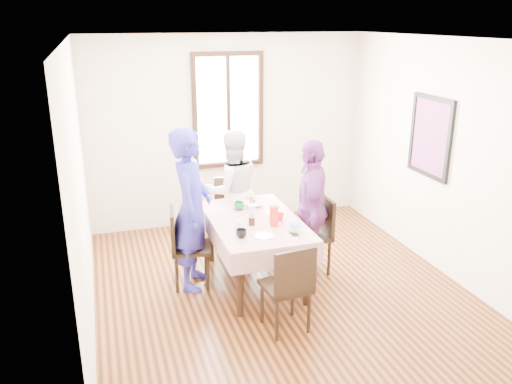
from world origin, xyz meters
The scene contains 30 objects.
ground centered at (0.00, 0.00, 0.00)m, with size 4.50×4.50×0.00m, color black.
back_wall centered at (0.00, 2.25, 1.35)m, with size 4.00×4.00×0.00m, color beige.
right_wall centered at (2.00, 0.00, 1.35)m, with size 4.50×4.50×0.00m, color beige.
window_frame centered at (0.00, 2.23, 1.65)m, with size 1.02×0.06×1.62m, color black.
window_pane centered at (0.00, 2.24, 1.65)m, with size 0.90×0.02×1.50m, color white.
art_poster centered at (1.98, 0.30, 1.55)m, with size 0.04×0.76×0.96m, color red.
dining_table centered at (-0.21, 0.28, 0.38)m, with size 0.85×1.45×0.75m, color black.
tablecloth centered at (-0.21, 0.28, 0.76)m, with size 0.97×1.57×0.01m, color #590011.
chair_left centered at (-0.92, 0.42, 0.46)m, with size 0.42×0.42×0.91m, color black.
chair_right centered at (0.49, 0.33, 0.46)m, with size 0.42×0.42×0.91m, color black.
chair_far centered at (-0.21, 1.28, 0.46)m, with size 0.42×0.42×0.91m, color black.
chair_near centered at (-0.21, -0.71, 0.46)m, with size 0.42×0.42×0.91m, color black.
person_left centered at (-0.90, 0.42, 0.90)m, with size 0.66×0.43×1.81m, color #2C2898.
person_far centered at (-0.21, 1.27, 0.79)m, with size 0.77×0.60×1.58m, color silver.
person_right centered at (0.47, 0.33, 0.81)m, with size 0.95×0.39×1.62m, color #78377E.
mug_black centered at (-0.49, -0.15, 0.81)m, with size 0.11×0.11×0.09m, color black.
mug_flag centered at (0.05, 0.17, 0.80)m, with size 0.09×0.09×0.08m, color red.
mug_green centered at (-0.29, 0.63, 0.81)m, with size 0.12×0.12×0.09m, color #0C7226.
serving_bowl centered at (-0.09, 0.67, 0.78)m, with size 0.18×0.18×0.05m, color white.
juice_carton centered at (-0.07, 0.04, 0.88)m, with size 0.07×0.07×0.23m, color red.
butter_tub centered at (0.09, -0.16, 0.80)m, with size 0.14×0.14×0.07m, color white.
jam_jar centered at (-0.29, 0.14, 0.81)m, with size 0.07×0.07×0.09m, color black.
drinking_glass centered at (-0.46, 0.09, 0.81)m, with size 0.06×0.06×0.09m, color silver.
smartphone centered at (0.05, -0.23, 0.77)m, with size 0.07×0.14×0.01m, color black.
flower_vase centered at (-0.24, 0.32, 0.84)m, with size 0.08×0.08×0.16m, color silver.
plate_right centered at (0.05, 0.40, 0.77)m, with size 0.20×0.20×0.01m, color white.
plate_far centered at (-0.18, 0.82, 0.77)m, with size 0.20×0.20×0.01m, color white.
plate_near centered at (-0.26, -0.20, 0.77)m, with size 0.20×0.20×0.01m, color white.
butter_lid centered at (0.09, -0.16, 0.84)m, with size 0.12×0.12×0.01m, color blue.
flower_bunch centered at (-0.24, 0.32, 0.97)m, with size 0.09×0.09×0.10m, color yellow, non-canonical shape.
Camera 1 is at (-1.80, -4.85, 2.89)m, focal length 36.44 mm.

